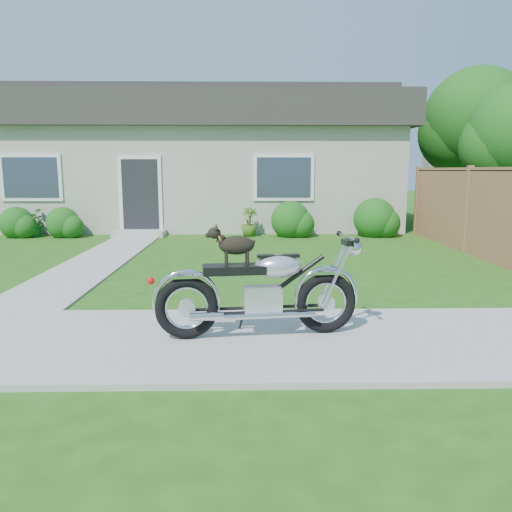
{
  "coord_description": "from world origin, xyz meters",
  "views": [
    {
      "loc": [
        1.47,
        -5.08,
        1.8
      ],
      "look_at": [
        1.58,
        1.0,
        0.75
      ],
      "focal_mm": 35.0,
      "sensor_mm": 36.0,
      "label": 1
    }
  ],
  "objects": [
    {
      "name": "house",
      "position": [
        -0.0,
        11.99,
        2.16
      ],
      "size": [
        12.6,
        7.03,
        4.5
      ],
      "color": "#A7A496",
      "rests_on": "ground"
    },
    {
      "name": "shrub_row",
      "position": [
        1.13,
        8.5,
        0.44
      ],
      "size": [
        10.77,
        1.14,
        1.14
      ],
      "color": "#1A5215",
      "rests_on": "ground"
    },
    {
      "name": "fence",
      "position": [
        6.3,
        5.75,
        0.94
      ],
      "size": [
        0.12,
        6.62,
        1.9
      ],
      "color": "#A27849",
      "rests_on": "ground"
    },
    {
      "name": "potted_plant_left",
      "position": [
        -4.37,
        8.55,
        0.38
      ],
      "size": [
        0.87,
        0.89,
        0.75
      ],
      "primitive_type": "imported",
      "rotation": [
        0.0,
        0.0,
        2.18
      ],
      "color": "#185C1F",
      "rests_on": "ground"
    },
    {
      "name": "tree_far",
      "position": [
        8.74,
        10.69,
        3.18
      ],
      "size": [
        3.23,
        3.23,
        4.95
      ],
      "color": "#3D2B1C",
      "rests_on": "ground"
    },
    {
      "name": "ground",
      "position": [
        0.0,
        0.0,
        0.0
      ],
      "size": [
        80.0,
        80.0,
        0.0
      ],
      "primitive_type": "plane",
      "color": "#235114",
      "rests_on": "ground"
    },
    {
      "name": "motorcycle_with_dog",
      "position": [
        1.62,
        0.07,
        0.56
      ],
      "size": [
        2.22,
        0.63,
        1.18
      ],
      "rotation": [
        0.0,
        0.0,
        0.12
      ],
      "color": "black",
      "rests_on": "sidewalk"
    },
    {
      "name": "walkway",
      "position": [
        -1.5,
        5.0,
        0.01
      ],
      "size": [
        1.2,
        8.0,
        0.03
      ],
      "primitive_type": "cube",
      "color": "#9E9B93",
      "rests_on": "ground"
    },
    {
      "name": "sidewalk",
      "position": [
        0.0,
        0.0,
        0.02
      ],
      "size": [
        24.0,
        2.2,
        0.04
      ],
      "primitive_type": "cube",
      "color": "#9E9B93",
      "rests_on": "ground"
    },
    {
      "name": "potted_plant_right",
      "position": [
        1.53,
        8.55,
        0.39
      ],
      "size": [
        0.55,
        0.55,
        0.79
      ],
      "primitive_type": "imported",
      "rotation": [
        0.0,
        0.0,
        0.3
      ],
      "color": "#36601A",
      "rests_on": "ground"
    }
  ]
}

